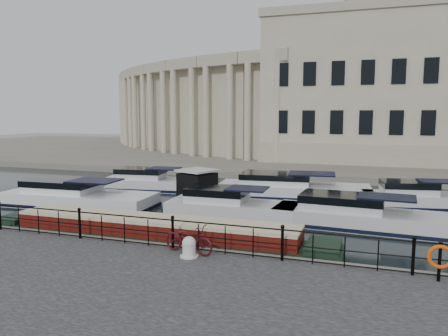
# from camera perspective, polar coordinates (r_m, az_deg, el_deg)

# --- Properties ---
(ground_plane) EXTENTS (160.00, 160.00, 0.00)m
(ground_plane) POSITION_cam_1_polar(r_m,az_deg,el_deg) (18.29, -3.57, -10.06)
(ground_plane) COLOR black
(ground_plane) RESTS_ON ground
(far_bank) EXTENTS (120.00, 42.00, 0.55)m
(far_bank) POSITION_cam_1_polar(r_m,az_deg,el_deg) (55.77, 11.93, 1.78)
(far_bank) COLOR #6B665B
(far_bank) RESTS_ON ground_plane
(railing) EXTENTS (24.14, 0.14, 1.22)m
(railing) POSITION_cam_1_polar(r_m,az_deg,el_deg) (15.99, -6.72, -8.17)
(railing) COLOR black
(railing) RESTS_ON near_quay
(civic_building) EXTENTS (53.55, 31.84, 16.85)m
(civic_building) POSITION_cam_1_polar(r_m,az_deg,el_deg) (51.44, 10.42, 8.92)
(civic_building) COLOR #ADA38C
(civic_building) RESTS_ON far_bank
(bicycle) EXTENTS (2.06, 1.07, 1.03)m
(bicycle) POSITION_cam_1_polar(r_m,az_deg,el_deg) (15.47, -4.62, -9.19)
(bicycle) COLOR #410B12
(bicycle) RESTS_ON near_quay
(mooring_bollard) EXTENTS (0.63, 0.63, 0.71)m
(mooring_bollard) POSITION_cam_1_polar(r_m,az_deg,el_deg) (15.13, -4.58, -10.28)
(mooring_bollard) COLOR silver
(mooring_bollard) RESTS_ON near_quay
(life_ring_post) EXTENTS (0.72, 0.19, 1.18)m
(life_ring_post) POSITION_cam_1_polar(r_m,az_deg,el_deg) (14.29, 26.40, -10.41)
(life_ring_post) COLOR black
(life_ring_post) RESTS_ON near_quay
(narrowboat) EXTENTS (15.07, 2.10, 1.55)m
(narrowboat) POSITION_cam_1_polar(r_m,az_deg,el_deg) (18.27, -9.26, -8.97)
(narrowboat) COLOR black
(narrowboat) RESTS_ON ground_plane
(harbour_hut) EXTENTS (3.25, 2.99, 2.16)m
(harbour_hut) POSITION_cam_1_polar(r_m,az_deg,el_deg) (25.96, -3.51, -2.71)
(harbour_hut) COLOR #6B665B
(harbour_hut) RESTS_ON ground_plane
(cabin_cruisers) EXTENTS (27.01, 10.73, 1.99)m
(cabin_cruisers) POSITION_cam_1_polar(r_m,az_deg,el_deg) (25.82, 2.05, -4.08)
(cabin_cruisers) COLOR white
(cabin_cruisers) RESTS_ON ground_plane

